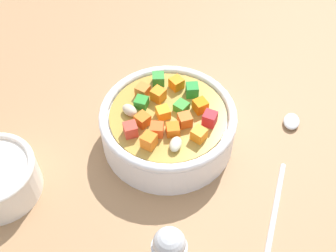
% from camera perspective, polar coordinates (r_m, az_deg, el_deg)
% --- Properties ---
extents(ground_plane, '(1.40, 1.40, 0.02)m').
position_cam_1_polar(ground_plane, '(0.59, 0.00, -2.40)').
color(ground_plane, '#9E754F').
extents(soup_bowl_main, '(0.18, 0.18, 0.07)m').
position_cam_1_polar(soup_bowl_main, '(0.56, -0.01, 0.16)').
color(soup_bowl_main, white).
rests_on(soup_bowl_main, ground_plane).
extents(spoon, '(0.18, 0.17, 0.01)m').
position_cam_1_polar(spoon, '(0.58, 15.13, -4.88)').
color(spoon, silver).
rests_on(spoon, ground_plane).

